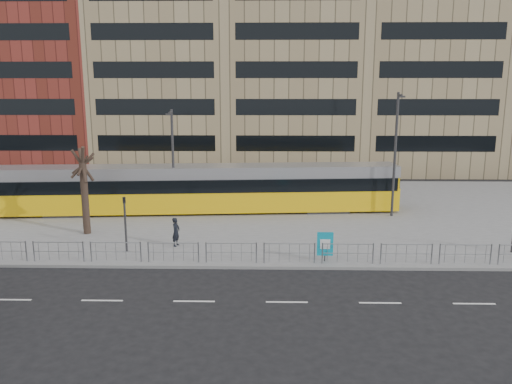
{
  "coord_description": "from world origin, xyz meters",
  "views": [
    {
      "loc": [
        1.09,
        -24.03,
        9.0
      ],
      "look_at": [
        0.47,
        6.0,
        2.76
      ],
      "focal_mm": 35.0,
      "sensor_mm": 36.0,
      "label": 1
    }
  ],
  "objects_px": {
    "lamp_post_east": "(395,150)",
    "lamp_post_west": "(173,158)",
    "ad_panel": "(325,244)",
    "pedestrian": "(176,232)",
    "bare_tree": "(81,144)",
    "traffic_light_west": "(125,217)",
    "tram": "(199,189)"
  },
  "relations": [
    {
      "from": "lamp_post_east",
      "to": "traffic_light_west",
      "type": "bearing_deg",
      "value": -153.73
    },
    {
      "from": "tram",
      "to": "lamp_post_west",
      "type": "relative_size",
      "value": 3.89
    },
    {
      "from": "ad_panel",
      "to": "bare_tree",
      "type": "distance_m",
      "value": 15.72
    },
    {
      "from": "traffic_light_west",
      "to": "bare_tree",
      "type": "distance_m",
      "value": 6.08
    },
    {
      "from": "ad_panel",
      "to": "lamp_post_west",
      "type": "height_order",
      "value": "lamp_post_west"
    },
    {
      "from": "pedestrian",
      "to": "lamp_post_west",
      "type": "xyz_separation_m",
      "value": [
        -1.39,
        7.14,
        3.27
      ]
    },
    {
      "from": "lamp_post_west",
      "to": "tram",
      "type": "bearing_deg",
      "value": 30.25
    },
    {
      "from": "lamp_post_east",
      "to": "lamp_post_west",
      "type": "bearing_deg",
      "value": 179.76
    },
    {
      "from": "tram",
      "to": "pedestrian",
      "type": "height_order",
      "value": "tram"
    },
    {
      "from": "ad_panel",
      "to": "lamp_post_east",
      "type": "distance_m",
      "value": 11.79
    },
    {
      "from": "tram",
      "to": "traffic_light_west",
      "type": "height_order",
      "value": "tram"
    },
    {
      "from": "lamp_post_west",
      "to": "ad_panel",
      "type": "bearing_deg",
      "value": -44.98
    },
    {
      "from": "pedestrian",
      "to": "lamp_post_east",
      "type": "height_order",
      "value": "lamp_post_east"
    },
    {
      "from": "tram",
      "to": "pedestrian",
      "type": "distance_m",
      "value": 8.17
    },
    {
      "from": "traffic_light_west",
      "to": "lamp_post_west",
      "type": "distance_m",
      "value": 8.61
    },
    {
      "from": "bare_tree",
      "to": "lamp_post_west",
      "type": "bearing_deg",
      "value": 45.88
    },
    {
      "from": "lamp_post_west",
      "to": "lamp_post_east",
      "type": "relative_size",
      "value": 0.86
    },
    {
      "from": "tram",
      "to": "lamp_post_east",
      "type": "height_order",
      "value": "lamp_post_east"
    },
    {
      "from": "bare_tree",
      "to": "lamp_post_east",
      "type": "bearing_deg",
      "value": 13.17
    },
    {
      "from": "traffic_light_west",
      "to": "pedestrian",
      "type": "bearing_deg",
      "value": -0.4
    },
    {
      "from": "bare_tree",
      "to": "traffic_light_west",
      "type": "bearing_deg",
      "value": -45.48
    },
    {
      "from": "tram",
      "to": "bare_tree",
      "type": "distance_m",
      "value": 9.33
    },
    {
      "from": "pedestrian",
      "to": "ad_panel",
      "type": "bearing_deg",
      "value": -88.42
    },
    {
      "from": "lamp_post_east",
      "to": "tram",
      "type": "bearing_deg",
      "value": 175.69
    },
    {
      "from": "tram",
      "to": "bare_tree",
      "type": "height_order",
      "value": "bare_tree"
    },
    {
      "from": "pedestrian",
      "to": "lamp_post_east",
      "type": "xyz_separation_m",
      "value": [
        14.05,
        7.08,
        3.87
      ]
    },
    {
      "from": "ad_panel",
      "to": "pedestrian",
      "type": "bearing_deg",
      "value": 164.58
    },
    {
      "from": "lamp_post_east",
      "to": "bare_tree",
      "type": "bearing_deg",
      "value": -166.83
    },
    {
      "from": "bare_tree",
      "to": "tram",
      "type": "bearing_deg",
      "value": 42.37
    },
    {
      "from": "tram",
      "to": "pedestrian",
      "type": "relative_size",
      "value": 17.59
    },
    {
      "from": "ad_panel",
      "to": "traffic_light_west",
      "type": "height_order",
      "value": "traffic_light_west"
    },
    {
      "from": "tram",
      "to": "pedestrian",
      "type": "xyz_separation_m",
      "value": [
        -0.28,
        -8.11,
        -0.88
      ]
    }
  ]
}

